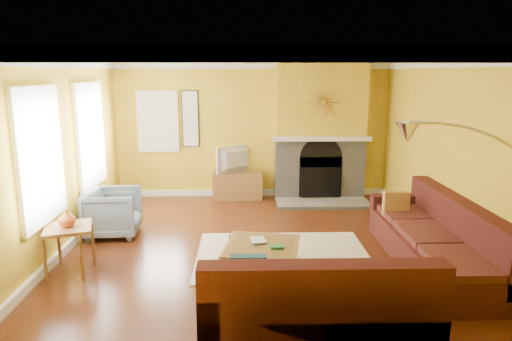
{
  "coord_description": "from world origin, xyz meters",
  "views": [
    {
      "loc": [
        -0.18,
        -6.23,
        2.52
      ],
      "look_at": [
        0.0,
        0.4,
        1.08
      ],
      "focal_mm": 32.0,
      "sensor_mm": 36.0,
      "label": 1
    }
  ],
  "objects_px": {
    "media_console": "(238,185)",
    "coffee_table": "(262,257)",
    "sectional_sofa": "(346,243)",
    "side_table": "(70,249)",
    "arc_lamp": "(481,252)",
    "armchair": "(113,213)"
  },
  "relations": [
    {
      "from": "media_console",
      "to": "coffee_table",
      "type": "bearing_deg",
      "value": -84.15
    },
    {
      "from": "sectional_sofa",
      "to": "media_console",
      "type": "distance_m",
      "value": 3.97
    },
    {
      "from": "side_table",
      "to": "arc_lamp",
      "type": "distance_m",
      "value": 4.71
    },
    {
      "from": "media_console",
      "to": "side_table",
      "type": "xyz_separation_m",
      "value": [
        -2.09,
        -3.47,
        0.03
      ]
    },
    {
      "from": "media_console",
      "to": "armchair",
      "type": "xyz_separation_m",
      "value": [
        -1.92,
        -2.11,
        0.1
      ]
    },
    {
      "from": "armchair",
      "to": "coffee_table",
      "type": "bearing_deg",
      "value": -124.83
    },
    {
      "from": "armchair",
      "to": "media_console",
      "type": "bearing_deg",
      "value": -45.81
    },
    {
      "from": "side_table",
      "to": "arc_lamp",
      "type": "xyz_separation_m",
      "value": [
        4.18,
        -2.04,
        0.76
      ]
    },
    {
      "from": "arc_lamp",
      "to": "coffee_table",
      "type": "bearing_deg",
      "value": 130.7
    },
    {
      "from": "media_console",
      "to": "armchair",
      "type": "relative_size",
      "value": 1.22
    },
    {
      "from": "sectional_sofa",
      "to": "armchair",
      "type": "relative_size",
      "value": 4.29
    },
    {
      "from": "sectional_sofa",
      "to": "arc_lamp",
      "type": "distance_m",
      "value": 2.02
    },
    {
      "from": "coffee_table",
      "to": "side_table",
      "type": "height_order",
      "value": "side_table"
    },
    {
      "from": "sectional_sofa",
      "to": "arc_lamp",
      "type": "xyz_separation_m",
      "value": [
        0.7,
        -1.79,
        0.62
      ]
    },
    {
      "from": "sectional_sofa",
      "to": "side_table",
      "type": "bearing_deg",
      "value": 175.92
    },
    {
      "from": "armchair",
      "to": "arc_lamp",
      "type": "bearing_deg",
      "value": -133.77
    },
    {
      "from": "armchair",
      "to": "side_table",
      "type": "distance_m",
      "value": 1.37
    },
    {
      "from": "armchair",
      "to": "arc_lamp",
      "type": "height_order",
      "value": "arc_lamp"
    },
    {
      "from": "armchair",
      "to": "side_table",
      "type": "height_order",
      "value": "armchair"
    },
    {
      "from": "coffee_table",
      "to": "side_table",
      "type": "bearing_deg",
      "value": 179.33
    },
    {
      "from": "coffee_table",
      "to": "media_console",
      "type": "xyz_separation_m",
      "value": [
        -0.36,
        3.5,
        0.09
      ]
    },
    {
      "from": "side_table",
      "to": "arc_lamp",
      "type": "relative_size",
      "value": 0.29
    }
  ]
}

